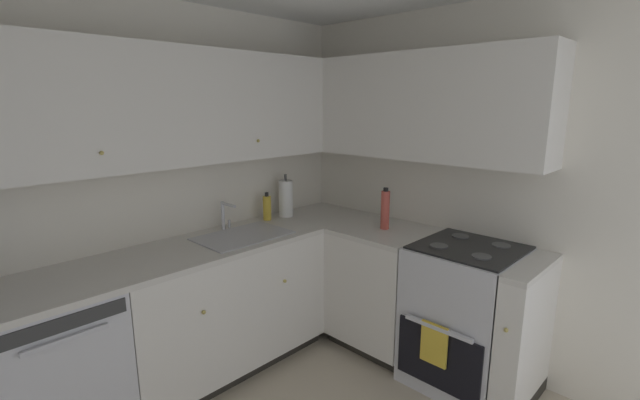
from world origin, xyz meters
TOP-DOWN VIEW (x-y plane):
  - wall_back at (0.00, 1.43)m, footprint 3.52×0.05m
  - wall_right at (1.74, 0.00)m, footprint 0.05×2.92m
  - dishwasher at (-0.59, 1.11)m, footprint 0.60×0.63m
  - lower_cabinets_back at (0.41, 1.11)m, footprint 1.40×0.62m
  - countertop_back at (0.41, 1.11)m, footprint 2.60×0.60m
  - lower_cabinets_right at (1.41, 0.30)m, footprint 0.62×1.40m
  - countertop_right at (1.41, 0.30)m, footprint 0.60×1.40m
  - oven_range at (1.43, -0.14)m, footprint 0.68×0.62m
  - upper_cabinets_back at (0.25, 1.25)m, footprint 2.28×0.34m
  - upper_cabinets_right at (1.55, 0.44)m, footprint 0.32×1.94m
  - sink at (0.60, 1.08)m, footprint 0.61×0.40m
  - faucet at (0.60, 1.29)m, footprint 0.07×0.16m
  - soap_bottle at (0.98, 1.29)m, footprint 0.06×0.06m
  - paper_towel_roll at (1.16, 1.27)m, footprint 0.11×0.11m
  - oil_bottle at (1.41, 0.49)m, footprint 0.06×0.06m

SIDE VIEW (x-z plane):
  - dishwasher at x=-0.59m, z-range 0.00..0.88m
  - lower_cabinets_right at x=1.41m, z-range 0.00..0.88m
  - lower_cabinets_back at x=0.41m, z-range 0.00..0.88m
  - oven_range at x=1.43m, z-range -0.07..1.00m
  - sink at x=0.60m, z-range 0.82..0.92m
  - countertop_right at x=1.41m, z-range 0.88..0.91m
  - countertop_back at x=0.41m, z-range 0.88..0.91m
  - soap_bottle at x=0.98m, z-range 0.90..1.12m
  - faucet at x=0.60m, z-range 0.93..1.14m
  - oil_bottle at x=1.41m, z-range 0.90..1.20m
  - paper_towel_roll at x=1.16m, z-range 0.88..1.23m
  - wall_back at x=0.00m, z-range 0.00..2.42m
  - wall_right at x=1.74m, z-range 0.00..2.42m
  - upper_cabinets_back at x=0.25m, z-range 1.42..2.12m
  - upper_cabinets_right at x=1.55m, z-range 1.42..2.12m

